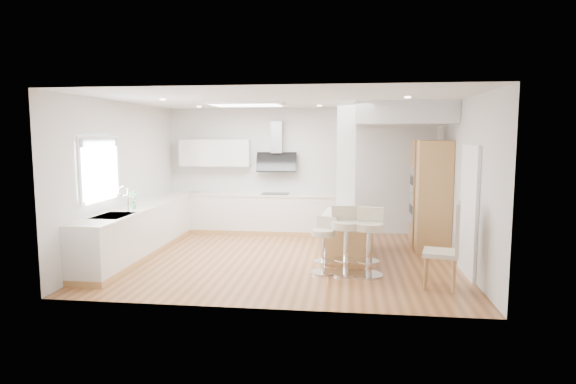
# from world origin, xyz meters

# --- Properties ---
(ground) EXTENTS (6.00, 6.00, 0.00)m
(ground) POSITION_xyz_m (0.00, 0.00, 0.00)
(ground) COLOR #A96C3E
(ground) RESTS_ON ground
(ceiling) EXTENTS (6.00, 5.00, 0.02)m
(ceiling) POSITION_xyz_m (0.00, 0.00, 0.00)
(ceiling) COLOR silver
(ceiling) RESTS_ON ground
(wall_back) EXTENTS (6.00, 0.04, 2.80)m
(wall_back) POSITION_xyz_m (0.00, 2.50, 1.40)
(wall_back) COLOR silver
(wall_back) RESTS_ON ground
(wall_left) EXTENTS (0.04, 5.00, 2.80)m
(wall_left) POSITION_xyz_m (-3.00, 0.00, 1.40)
(wall_left) COLOR silver
(wall_left) RESTS_ON ground
(wall_right) EXTENTS (0.04, 5.00, 2.80)m
(wall_right) POSITION_xyz_m (3.00, 0.00, 1.40)
(wall_right) COLOR silver
(wall_right) RESTS_ON ground
(skylight) EXTENTS (4.10, 2.10, 0.06)m
(skylight) POSITION_xyz_m (-0.79, 0.60, 2.77)
(skylight) COLOR white
(skylight) RESTS_ON ground
(window_left) EXTENTS (0.06, 1.28, 1.07)m
(window_left) POSITION_xyz_m (-2.96, -0.90, 1.69)
(window_left) COLOR white
(window_left) RESTS_ON ground
(doorway_right) EXTENTS (0.05, 1.00, 2.10)m
(doorway_right) POSITION_xyz_m (2.97, -0.60, 1.00)
(doorway_right) COLOR #423933
(doorway_right) RESTS_ON ground
(counter_left) EXTENTS (0.63, 4.50, 1.35)m
(counter_left) POSITION_xyz_m (-2.70, 0.23, 0.46)
(counter_left) COLOR tan
(counter_left) RESTS_ON ground
(counter_back) EXTENTS (3.62, 0.63, 2.50)m
(counter_back) POSITION_xyz_m (-0.91, 2.22, 0.70)
(counter_back) COLOR tan
(counter_back) RESTS_ON ground
(pillar) EXTENTS (0.35, 0.35, 2.80)m
(pillar) POSITION_xyz_m (1.05, 0.95, 1.40)
(pillar) COLOR white
(pillar) RESTS_ON ground
(soffit) EXTENTS (1.78, 2.20, 0.40)m
(soffit) POSITION_xyz_m (2.10, 1.40, 2.60)
(soffit) COLOR silver
(soffit) RESTS_ON ground
(oven_column) EXTENTS (0.63, 1.21, 2.10)m
(oven_column) POSITION_xyz_m (2.68, 1.23, 1.05)
(oven_column) COLOR tan
(oven_column) RESTS_ON ground
(peninsula) EXTENTS (1.01, 1.42, 0.88)m
(peninsula) POSITION_xyz_m (1.11, 0.19, 0.41)
(peninsula) COLOR tan
(peninsula) RESTS_ON ground
(bar_stool_a) EXTENTS (0.52, 0.52, 0.90)m
(bar_stool_a) POSITION_xyz_m (0.72, -0.80, 0.50)
(bar_stool_a) COLOR silver
(bar_stool_a) RESTS_ON ground
(bar_stool_b) EXTENTS (0.57, 0.57, 1.08)m
(bar_stool_b) POSITION_xyz_m (1.07, -0.81, 0.60)
(bar_stool_b) COLOR silver
(bar_stool_b) RESTS_ON ground
(bar_stool_c) EXTENTS (0.59, 0.59, 1.07)m
(bar_stool_c) POSITION_xyz_m (1.42, -0.86, 0.60)
(bar_stool_c) COLOR silver
(bar_stool_c) RESTS_ON ground
(dining_chair) EXTENTS (0.58, 0.58, 1.26)m
(dining_chair) POSITION_xyz_m (2.54, -1.36, 0.67)
(dining_chair) COLOR beige
(dining_chair) RESTS_ON ground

